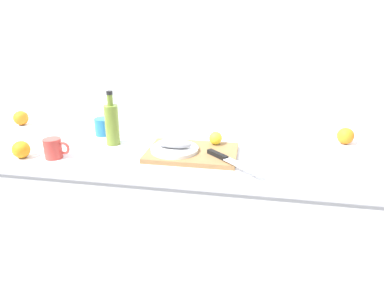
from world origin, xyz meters
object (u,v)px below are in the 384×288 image
(lemon_0, at_px, (216,138))
(cutting_board, at_px, (192,153))
(chef_knife, at_px, (226,159))
(orange_0, at_px, (21,150))
(olive_oil_bottle, at_px, (112,124))
(white_plate, at_px, (175,149))
(coffee_mug_0, at_px, (104,127))
(coffee_mug_1, at_px, (54,148))
(fish_fillet, at_px, (174,144))

(lemon_0, bearing_deg, cutting_board, -132.89)
(chef_knife, height_order, orange_0, orange_0)
(chef_knife, xyz_separation_m, orange_0, (-0.86, -0.07, 0.01))
(lemon_0, bearing_deg, olive_oil_bottle, -176.49)
(olive_oil_bottle, relative_size, orange_0, 3.42)
(lemon_0, xyz_separation_m, olive_oil_bottle, (-0.48, -0.03, 0.05))
(white_plate, distance_m, lemon_0, 0.20)
(cutting_board, xyz_separation_m, chef_knife, (0.15, -0.09, 0.02))
(cutting_board, xyz_separation_m, white_plate, (-0.07, -0.02, 0.02))
(white_plate, height_order, coffee_mug_0, coffee_mug_0)
(coffee_mug_1, bearing_deg, white_plate, 13.69)
(olive_oil_bottle, distance_m, coffee_mug_0, 0.17)
(cutting_board, bearing_deg, white_plate, -167.39)
(cutting_board, distance_m, olive_oil_bottle, 0.40)
(white_plate, distance_m, coffee_mug_0, 0.46)
(orange_0, bearing_deg, coffee_mug_1, 9.21)
(cutting_board, bearing_deg, coffee_mug_1, -166.45)
(chef_knife, relative_size, orange_0, 3.14)
(coffee_mug_1, distance_m, orange_0, 0.14)
(fish_fillet, xyz_separation_m, coffee_mug_1, (-0.49, -0.12, -0.01))
(coffee_mug_0, height_order, orange_0, coffee_mug_0)
(fish_fillet, height_order, coffee_mug_1, coffee_mug_1)
(chef_knife, bearing_deg, orange_0, -132.06)
(orange_0, bearing_deg, chef_knife, 4.79)
(cutting_board, relative_size, lemon_0, 6.52)
(coffee_mug_0, bearing_deg, lemon_0, -9.19)
(chef_knife, bearing_deg, white_plate, -154.06)
(white_plate, relative_size, fish_fillet, 1.33)
(fish_fillet, distance_m, coffee_mug_0, 0.46)
(chef_knife, relative_size, coffee_mug_0, 1.82)
(white_plate, bearing_deg, coffee_mug_1, -166.31)
(lemon_0, bearing_deg, chef_knife, -70.90)
(chef_knife, bearing_deg, cutting_board, -166.23)
(cutting_board, distance_m, coffee_mug_1, 0.58)
(coffee_mug_1, bearing_deg, lemon_0, 19.61)
(chef_knife, xyz_separation_m, olive_oil_bottle, (-0.54, 0.16, 0.07))
(olive_oil_bottle, height_order, coffee_mug_0, olive_oil_bottle)
(white_plate, distance_m, fish_fillet, 0.03)
(cutting_board, height_order, orange_0, orange_0)
(coffee_mug_1, xyz_separation_m, orange_0, (-0.14, -0.02, -0.01))
(cutting_board, relative_size, coffee_mug_0, 3.04)
(orange_0, bearing_deg, fish_fillet, 12.73)
(cutting_board, relative_size, fish_fillet, 2.51)
(chef_knife, height_order, coffee_mug_1, coffee_mug_1)
(coffee_mug_1, bearing_deg, olive_oil_bottle, 48.87)
(chef_knife, distance_m, coffee_mug_1, 0.72)
(white_plate, height_order, lemon_0, lemon_0)
(fish_fillet, relative_size, orange_0, 2.09)
(fish_fillet, relative_size, coffee_mug_0, 1.21)
(coffee_mug_1, bearing_deg, fish_fillet, 13.69)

